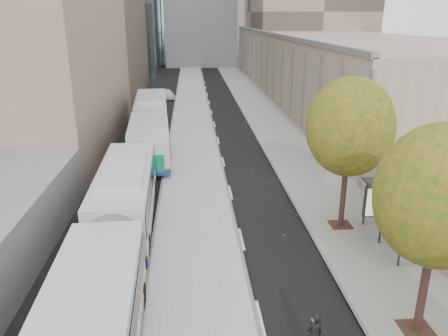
{
  "coord_description": "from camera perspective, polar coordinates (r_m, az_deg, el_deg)",
  "views": [
    {
      "loc": [
        -3.94,
        -6.8,
        10.25
      ],
      "look_at": [
        -2.25,
        15.43,
        2.5
      ],
      "focal_mm": 35.0,
      "sensor_mm": 36.0,
      "label": 1
    }
  ],
  "objects": [
    {
      "name": "bus_shelter",
      "position": [
        21.75,
        22.36,
        -4.11
      ],
      "size": [
        1.9,
        4.4,
        2.53
      ],
      "color": "#383A3F",
      "rests_on": "sidewalk"
    },
    {
      "name": "building_tan",
      "position": [
        73.68,
        11.29,
        13.96
      ],
      "size": [
        18.0,
        92.0,
        8.0
      ],
      "primitive_type": "cube",
      "color": "gray",
      "rests_on": "ground"
    },
    {
      "name": "sidewalk",
      "position": [
        43.78,
        6.41,
        5.57
      ],
      "size": [
        4.75,
        150.0,
        0.08
      ],
      "primitive_type": "cube",
      "color": "gray",
      "rests_on": "ground"
    },
    {
      "name": "bus_far",
      "position": [
        37.59,
        -9.55,
        5.8
      ],
      "size": [
        4.01,
        19.1,
        3.16
      ],
      "rotation": [
        0.0,
        0.0,
        0.07
      ],
      "color": "silver",
      "rests_on": "ground"
    },
    {
      "name": "tree_c",
      "position": [
        21.77,
        16.11,
        5.14
      ],
      "size": [
        4.2,
        4.2,
        7.28
      ],
      "color": "black",
      "rests_on": "sidewalk"
    },
    {
      "name": "distant_car",
      "position": [
        58.51,
        -7.46,
        9.55
      ],
      "size": [
        2.52,
        3.96,
        1.26
      ],
      "primitive_type": "imported",
      "rotation": [
        0.0,
        0.0,
        0.3
      ],
      "color": "white",
      "rests_on": "ground"
    },
    {
      "name": "bus_platform",
      "position": [
        43.02,
        -4.16,
        5.44
      ],
      "size": [
        4.25,
        150.0,
        0.15
      ],
      "primitive_type": "cube",
      "color": "#A4A4A4",
      "rests_on": "ground"
    },
    {
      "name": "bus_near",
      "position": [
        19.39,
        -13.83,
        -7.85
      ],
      "size": [
        3.26,
        17.93,
        2.97
      ],
      "rotation": [
        0.0,
        0.0,
        0.04
      ],
      "color": "silver",
      "rests_on": "ground"
    },
    {
      "name": "tree_b",
      "position": [
        14.94,
        26.36,
        -3.36
      ],
      "size": [
        4.0,
        4.0,
        6.97
      ],
      "color": "black",
      "rests_on": "sidewalk"
    }
  ]
}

